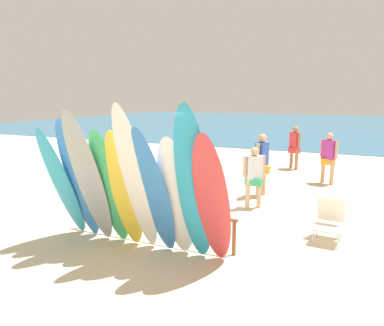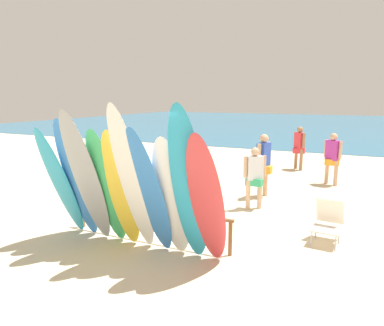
# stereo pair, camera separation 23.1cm
# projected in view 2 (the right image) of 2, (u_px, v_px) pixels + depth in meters

# --- Properties ---
(ground) EXTENTS (60.00, 60.00, 0.00)m
(ground) POSITION_uv_depth(u_px,v_px,m) (289.00, 148.00, 19.37)
(ground) COLOR beige
(ocean_water) EXTENTS (60.00, 40.00, 0.02)m
(ocean_water) POSITION_uv_depth(u_px,v_px,m) (325.00, 124.00, 35.99)
(ocean_water) COLOR teal
(ocean_water) RESTS_ON ground
(surfboard_rack) EXTENTS (3.40, 0.07, 0.66)m
(surfboard_rack) POSITION_uv_depth(u_px,v_px,m) (149.00, 213.00, 6.85)
(surfboard_rack) COLOR brown
(surfboard_rack) RESTS_ON ground
(surfboard_teal_0) EXTENTS (0.56, 1.00, 2.20)m
(surfboard_teal_0) POSITION_uv_depth(u_px,v_px,m) (61.00, 183.00, 6.84)
(surfboard_teal_0) COLOR #289EC6
(surfboard_teal_0) RESTS_ON ground
(surfboard_blue_1) EXTENTS (0.56, 0.92, 2.37)m
(surfboard_blue_1) POSITION_uv_depth(u_px,v_px,m) (77.00, 180.00, 6.69)
(surfboard_blue_1) COLOR #337AD1
(surfboard_blue_1) RESTS_ON ground
(surfboard_grey_2) EXTENTS (0.60, 1.11, 2.54)m
(surfboard_grey_2) POSITION_uv_depth(u_px,v_px,m) (86.00, 179.00, 6.38)
(surfboard_grey_2) COLOR #999EA3
(surfboard_grey_2) RESTS_ON ground
(surfboard_green_3) EXTENTS (0.59, 0.89, 2.21)m
(surfboard_green_3) POSITION_uv_depth(u_px,v_px,m) (107.00, 188.00, 6.43)
(surfboard_green_3) COLOR #38B266
(surfboard_green_3) RESTS_ON ground
(surfboard_yellow_4) EXTENTS (0.58, 0.82, 2.20)m
(surfboard_yellow_4) POSITION_uv_depth(u_px,v_px,m) (121.00, 190.00, 6.28)
(surfboard_yellow_4) COLOR yellow
(surfboard_yellow_4) RESTS_ON ground
(surfboard_white_5) EXTENTS (0.54, 1.19, 2.65)m
(surfboard_white_5) POSITION_uv_depth(u_px,v_px,m) (132.00, 182.00, 5.95)
(surfboard_white_5) COLOR white
(surfboard_white_5) RESTS_ON ground
(surfboard_blue_6) EXTENTS (0.62, 1.04, 2.29)m
(surfboard_blue_6) POSITION_uv_depth(u_px,v_px,m) (150.00, 194.00, 5.92)
(surfboard_blue_6) COLOR #337AD1
(surfboard_blue_6) RESTS_ON ground
(surfboard_white_7) EXTENTS (0.64, 0.87, 2.14)m
(surfboard_white_7) POSITION_uv_depth(u_px,v_px,m) (172.00, 199.00, 5.88)
(surfboard_white_7) COLOR white
(surfboard_white_7) RESTS_ON ground
(surfboard_teal_8) EXTENTS (0.65, 1.09, 2.65)m
(surfboard_teal_8) POSITION_uv_depth(u_px,v_px,m) (189.00, 188.00, 5.57)
(surfboard_teal_8) COLOR #289EC6
(surfboard_teal_8) RESTS_ON ground
(surfboard_red_9) EXTENTS (0.57, 1.01, 2.24)m
(surfboard_red_9) POSITION_uv_depth(u_px,v_px,m) (207.00, 202.00, 5.51)
(surfboard_red_9) COLOR #D13D42
(surfboard_red_9) RESTS_ON ground
(beachgoer_strolling) EXTENTS (0.54, 0.39, 1.62)m
(beachgoer_strolling) POSITION_uv_depth(u_px,v_px,m) (333.00, 155.00, 11.13)
(beachgoer_strolling) COLOR tan
(beachgoer_strolling) RESTS_ON ground
(beachgoer_midbeach) EXTENTS (0.45, 0.65, 1.73)m
(beachgoer_midbeach) POSITION_uv_depth(u_px,v_px,m) (263.00, 161.00, 9.75)
(beachgoer_midbeach) COLOR tan
(beachgoer_midbeach) RESTS_ON ground
(beachgoer_near_rack) EXTENTS (0.40, 0.50, 1.54)m
(beachgoer_near_rack) POSITION_uv_depth(u_px,v_px,m) (171.00, 167.00, 9.52)
(beachgoer_near_rack) COLOR beige
(beachgoer_near_rack) RESTS_ON ground
(beachgoer_by_water) EXTENTS (0.47, 0.39, 1.52)m
(beachgoer_by_water) POSITION_uv_depth(u_px,v_px,m) (255.00, 174.00, 8.71)
(beachgoer_by_water) COLOR tan
(beachgoer_by_water) RESTS_ON ground
(beachgoer_photographing) EXTENTS (0.46, 0.47, 1.62)m
(beachgoer_photographing) POSITION_uv_depth(u_px,v_px,m) (299.00, 145.00, 13.47)
(beachgoer_photographing) COLOR #9E704C
(beachgoer_photographing) RESTS_ON ground
(beach_chair_red) EXTENTS (0.56, 0.72, 0.82)m
(beach_chair_red) POSITION_uv_depth(u_px,v_px,m) (328.00, 220.00, 6.78)
(beach_chair_red) COLOR #B7B7BC
(beach_chair_red) RESTS_ON ground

